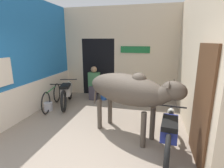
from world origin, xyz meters
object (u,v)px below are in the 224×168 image
(motorcycle_far, at_px, (67,92))
(plastic_stool, at_px, (103,94))
(cow, at_px, (128,90))
(bucket, at_px, (48,106))
(bicycle, at_px, (52,97))
(shopkeeper_seated, at_px, (94,82))
(motorcycle_near, at_px, (169,132))

(motorcycle_far, relative_size, plastic_stool, 4.58)
(cow, height_order, plastic_stool, cow)
(plastic_stool, relative_size, bucket, 1.52)
(cow, relative_size, bicycle, 1.36)
(bucket, bearing_deg, shopkeeper_seated, 53.76)
(motorcycle_far, bearing_deg, cow, -32.97)
(motorcycle_near, distance_m, bicycle, 3.84)
(bicycle, xyz_separation_m, bucket, (0.02, -0.27, -0.21))
(cow, relative_size, motorcycle_near, 1.18)
(bicycle, height_order, plastic_stool, bicycle)
(motorcycle_near, bearing_deg, cow, 147.91)
(cow, bearing_deg, motorcycle_far, 147.03)
(plastic_stool, xyz_separation_m, bucket, (-1.38, -1.39, -0.08))
(motorcycle_far, distance_m, plastic_stool, 1.33)
(bicycle, xyz_separation_m, shopkeeper_seated, (1.04, 1.12, 0.29))
(motorcycle_far, xyz_separation_m, bicycle, (-0.36, -0.32, -0.10))
(motorcycle_far, xyz_separation_m, plastic_stool, (1.03, 0.80, -0.23))
(motorcycle_far, height_order, shopkeeper_seated, shopkeeper_seated)
(cow, xyz_separation_m, bucket, (-2.59, 0.86, -0.93))
(motorcycle_far, bearing_deg, bicycle, -138.58)
(shopkeeper_seated, relative_size, plastic_stool, 3.06)
(bicycle, xyz_separation_m, plastic_stool, (1.39, 1.12, -0.13))
(motorcycle_near, distance_m, shopkeeper_seated, 3.70)
(bicycle, distance_m, shopkeeper_seated, 1.55)
(motorcycle_far, distance_m, bicycle, 0.49)
(motorcycle_far, bearing_deg, bucket, -120.06)
(shopkeeper_seated, bearing_deg, bucket, -126.24)
(bicycle, distance_m, bucket, 0.35)
(plastic_stool, bearing_deg, cow, -61.74)
(motorcycle_near, relative_size, bucket, 7.40)
(cow, xyz_separation_m, motorcycle_far, (-2.24, 1.46, -0.62))
(motorcycle_far, xyz_separation_m, bucket, (-0.34, -0.59, -0.31))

